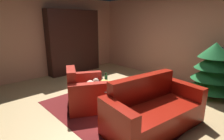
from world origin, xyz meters
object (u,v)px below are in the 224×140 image
Objects in this scene: coffee_table at (109,88)px; decorated_tree at (212,70)px; bookshelf_unit at (77,43)px; armchair_red at (85,93)px; bottle_on_table at (106,79)px; book_stack_on_table at (106,83)px; couch_red at (153,111)px.

coffee_table is 2.54m from decorated_tree.
bookshelf_unit is at bearing 159.60° from coffee_table.
decorated_tree is at bearing 57.68° from armchair_red.
bookshelf_unit is 4.24m from decorated_tree.
coffee_table is 2.80× the size of bottle_on_table.
coffee_table is 0.23m from bottle_on_table.
coffee_table is at bearing -22.46° from bottle_on_table.
book_stack_on_table is at bearing -44.22° from bottle_on_table.
bottle_on_table reaches higher than coffee_table.
bookshelf_unit is at bearing 150.61° from armchair_red.
bottle_on_table is at bearing -122.88° from decorated_tree.
couch_red reaches higher than armchair_red.
coffee_table is at bearing 45.29° from book_stack_on_table.
armchair_red is 0.50m from book_stack_on_table.
coffee_table is at bearing -20.40° from bookshelf_unit.
armchair_red is 0.64× the size of couch_red.
decorated_tree is at bearing 61.11° from coffee_table.
armchair_red reaches higher than coffee_table.
bottle_on_table is (-0.12, 0.12, 0.04)m from book_stack_on_table.
decorated_tree reaches higher than bottle_on_table.
coffee_table is (2.84, -1.06, -0.59)m from bookshelf_unit.
bookshelf_unit reaches higher than couch_red.
book_stack_on_table is (2.80, -1.10, -0.49)m from bookshelf_unit.
armchair_red is at bearing -140.46° from book_stack_on_table.
bottle_on_table is 0.18× the size of decorated_tree.
decorated_tree is at bearing 57.12° from bottle_on_table.
bookshelf_unit is 1.80× the size of armchair_red.
book_stack_on_table is at bearing -21.55° from bookshelf_unit.
decorated_tree is (0.19, 2.14, 0.36)m from couch_red.
decorated_tree is (4.06, 1.15, -0.36)m from bookshelf_unit.
coffee_table is at bearing 40.29° from armchair_red.
book_stack_on_table is 0.17× the size of decorated_tree.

